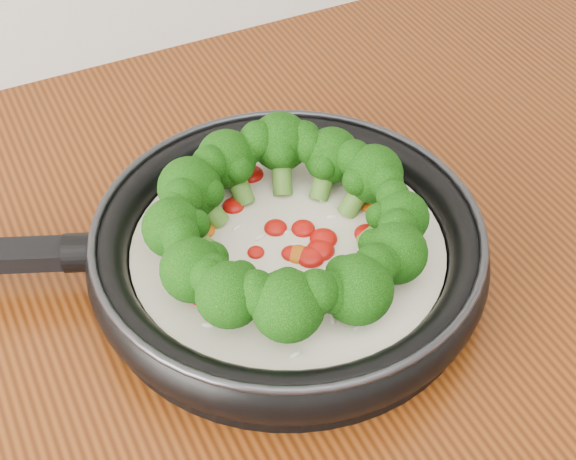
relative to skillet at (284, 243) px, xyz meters
name	(u,v)px	position (x,y,z in m)	size (l,w,h in m)	color
skillet	(284,243)	(0.00, 0.00, 0.00)	(0.52, 0.42, 0.09)	black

